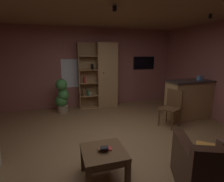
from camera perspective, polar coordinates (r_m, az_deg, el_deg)
name	(u,v)px	position (r m, az deg, el deg)	size (l,w,h in m)	color
floor	(118,148)	(3.63, 1.95, -17.95)	(6.01, 5.91, 0.02)	olive
wall_back	(90,68)	(6.05, -7.25, 7.53)	(6.13, 0.06, 2.63)	#9E5B56
ceiling	(119,2)	(3.23, 2.33, 27.05)	(6.01, 5.91, 0.02)	#8E6B47
window_pane_back	(70,73)	(5.95, -13.48, 5.60)	(0.56, 0.01, 0.93)	white
bookshelf_cabinet	(104,76)	(5.90, -2.53, 4.98)	(1.28, 0.41, 2.14)	#A87F51
kitchen_bar_counter	(193,99)	(5.44, 24.83, -2.34)	(1.55, 0.60, 1.08)	#A87F51
tissue_box	(200,78)	(5.38, 26.73, 3.76)	(0.12, 0.12, 0.11)	#598CBF
coffee_table	(104,156)	(2.71, -2.71, -20.39)	(0.62, 0.62, 0.44)	brown
table_book_0	(108,149)	(2.69, -1.32, -18.25)	(0.12, 0.10, 0.02)	#B22D2D
table_book_1	(103,149)	(2.64, -2.99, -18.31)	(0.14, 0.09, 0.02)	brown
table_book_2	(104,148)	(2.61, -2.52, -18.10)	(0.12, 0.09, 0.03)	black
dining_chair	(172,105)	(4.63, 18.92, -4.47)	(0.56, 0.56, 0.92)	brown
potted_floor_plant	(62,96)	(5.52, -15.96, -1.47)	(0.42, 0.40, 1.06)	#9E896B
wall_mounted_tv	(144,63)	(6.62, 10.35, 9.01)	(0.81, 0.06, 0.46)	black
track_light_spot_1	(115,9)	(3.31, 0.85, 25.28)	(0.07, 0.07, 0.09)	black
track_light_spot_2	(210,16)	(4.44, 29.40, 20.47)	(0.07, 0.07, 0.09)	black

